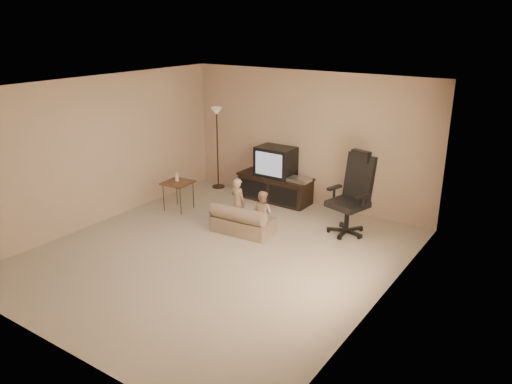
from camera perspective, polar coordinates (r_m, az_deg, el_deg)
floor at (r=7.62m, az=-4.40°, el=-7.07°), size 5.50×5.50×0.00m
room_shell at (r=7.09m, az=-4.71°, el=4.02°), size 5.50×5.50×5.50m
tv_stand at (r=9.64m, az=2.25°, el=1.52°), size 1.50×0.56×1.07m
office_chair at (r=8.30m, az=10.80°, el=-1.41°), size 0.77×0.80×1.37m
side_table at (r=9.26m, az=-8.93°, el=1.05°), size 0.52×0.52×0.73m
floor_lamp at (r=10.24m, az=-4.48°, el=7.10°), size 0.26×0.26×1.69m
child_sofa at (r=8.25m, az=-1.63°, el=-3.39°), size 1.04×0.63×0.49m
toddler_left at (r=8.49m, az=-2.07°, el=-1.14°), size 0.34×0.27×0.84m
toddler_right at (r=8.14m, az=0.70°, el=-2.38°), size 0.37×0.22×0.75m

